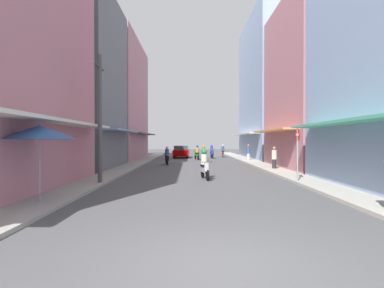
% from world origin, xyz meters
% --- Properties ---
extents(ground_plane, '(98.41, 98.41, 0.00)m').
position_xyz_m(ground_plane, '(0.00, 18.37, 0.00)').
color(ground_plane, '#4C4C4F').
extents(sidewalk_left, '(1.58, 52.73, 0.12)m').
position_xyz_m(sidewalk_left, '(-5.27, 18.37, 0.06)').
color(sidewalk_left, '#9E9991').
rests_on(sidewalk_left, ground).
extents(sidewalk_right, '(1.58, 52.73, 0.12)m').
position_xyz_m(sidewalk_right, '(5.27, 18.37, 0.06)').
color(sidewalk_right, '#ADA89E').
rests_on(sidewalk_right, ground).
extents(building_left_mid, '(7.05, 8.32, 12.58)m').
position_xyz_m(building_left_mid, '(-9.05, 17.44, 6.28)').
color(building_left_mid, slate).
rests_on(building_left_mid, ground).
extents(building_left_far, '(7.05, 12.49, 12.81)m').
position_xyz_m(building_left_far, '(-9.05, 28.22, 6.40)').
color(building_left_far, '#B7727F').
rests_on(building_left_far, ground).
extents(building_right_mid, '(7.05, 9.43, 12.27)m').
position_xyz_m(building_right_mid, '(9.05, 17.29, 6.13)').
color(building_right_mid, '#B7727F').
rests_on(building_right_mid, ground).
extents(building_right_far, '(7.05, 13.24, 15.84)m').
position_xyz_m(building_right_far, '(9.05, 29.24, 7.91)').
color(building_right_far, '#8CA5CC').
rests_on(building_right_far, ground).
extents(motorbike_black, '(0.58, 1.80, 1.58)m').
position_xyz_m(motorbike_black, '(-2.52, 20.69, 0.70)').
color(motorbike_black, black).
rests_on(motorbike_black, ground).
extents(motorbike_maroon, '(0.71, 1.76, 1.58)m').
position_xyz_m(motorbike_maroon, '(0.85, 25.54, 0.70)').
color(motorbike_maroon, black).
rests_on(motorbike_maroon, ground).
extents(motorbike_blue, '(0.55, 1.81, 1.58)m').
position_xyz_m(motorbike_blue, '(1.96, 29.97, 0.70)').
color(motorbike_blue, black).
rests_on(motorbike_blue, ground).
extents(motorbike_red, '(0.55, 1.81, 1.58)m').
position_xyz_m(motorbike_red, '(3.51, 32.57, 0.70)').
color(motorbike_red, black).
rests_on(motorbike_red, ground).
extents(motorbike_silver, '(0.59, 1.80, 1.58)m').
position_xyz_m(motorbike_silver, '(0.25, 11.14, 0.70)').
color(motorbike_silver, black).
rests_on(motorbike_silver, ground).
extents(motorbike_green, '(0.64, 1.78, 1.58)m').
position_xyz_m(motorbike_green, '(0.18, 27.65, 0.70)').
color(motorbike_green, black).
rests_on(motorbike_green, ground).
extents(parked_car, '(1.91, 4.16, 1.45)m').
position_xyz_m(parked_car, '(-1.61, 31.09, 0.74)').
color(parked_car, '#8C0000').
rests_on(parked_car, ground).
extents(pedestrian_midway, '(0.34, 0.34, 1.64)m').
position_xyz_m(pedestrian_midway, '(5.32, 16.02, 0.82)').
color(pedestrian_midway, '#262628').
rests_on(pedestrian_midway, ground).
extents(pedestrian_far, '(0.34, 0.34, 1.68)m').
position_xyz_m(pedestrian_far, '(5.31, 25.37, 0.84)').
color(pedestrian_far, beige).
rests_on(pedestrian_far, ground).
extents(vendor_umbrella, '(2.25, 2.25, 2.56)m').
position_xyz_m(vendor_umbrella, '(-5.37, 4.70, 2.34)').
color(vendor_umbrella, '#99999E').
rests_on(vendor_umbrella, ground).
extents(utility_pole, '(0.20, 1.20, 6.05)m').
position_xyz_m(utility_pole, '(-4.73, 9.04, 3.10)').
color(utility_pole, '#4C4C4F').
rests_on(utility_pole, ground).
extents(street_sign_no_entry, '(0.07, 0.60, 2.65)m').
position_xyz_m(street_sign_no_entry, '(4.63, 9.49, 1.72)').
color(street_sign_no_entry, gray).
rests_on(street_sign_no_entry, ground).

